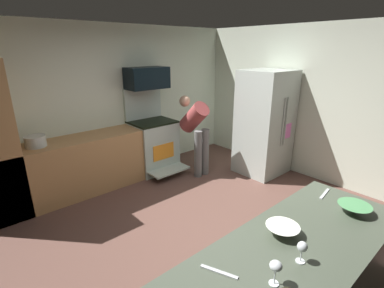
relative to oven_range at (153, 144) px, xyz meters
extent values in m
cube|color=brown|center=(-0.55, -1.97, -0.52)|extent=(5.20, 4.80, 0.02)
cube|color=silver|center=(-0.55, 0.37, 0.79)|extent=(5.20, 0.12, 2.60)
cube|color=silver|center=(1.99, -1.97, 0.79)|extent=(0.12, 4.80, 2.60)
cube|color=#AE7D4D|center=(-1.45, 0.01, -0.06)|extent=(2.40, 0.60, 0.90)
cube|color=#AFC0B6|center=(0.00, -0.01, -0.05)|extent=(0.76, 0.64, 0.92)
cube|color=black|center=(0.00, -0.01, 0.42)|extent=(0.76, 0.64, 0.03)
cube|color=#AFC0B6|center=(0.00, 0.28, 0.73)|extent=(0.76, 0.06, 0.57)
cube|color=orange|center=(0.00, -0.33, -0.06)|extent=(0.44, 0.01, 0.28)
cube|color=#AFC0B6|center=(0.00, -0.49, -0.37)|extent=(0.72, 0.32, 0.03)
cube|color=black|center=(0.00, 0.09, 1.20)|extent=(0.74, 0.38, 0.37)
cube|color=#B3BEB6|center=(1.48, -1.39, 0.42)|extent=(0.84, 0.76, 1.86)
cylinder|color=#B3BEB6|center=(1.44, -1.78, 0.51)|extent=(0.02, 0.02, 0.84)
cylinder|color=#B3BEB6|center=(1.52, -1.78, 0.51)|extent=(0.02, 0.02, 0.84)
cube|color=#DD70C0|center=(1.64, -1.77, 0.33)|extent=(0.20, 0.01, 0.26)
cylinder|color=slate|center=(0.43, -0.78, -0.09)|extent=(0.14, 0.14, 0.85)
cylinder|color=slate|center=(0.60, -0.78, -0.09)|extent=(0.14, 0.14, 0.85)
cylinder|color=#9C4040|center=(0.51, -0.58, 0.53)|extent=(0.30, 0.62, 0.61)
sphere|color=tan|center=(0.51, -0.32, 0.79)|extent=(0.20, 0.20, 0.20)
cone|color=#4F9258|center=(-0.36, -3.57, 0.43)|extent=(0.26, 0.26, 0.07)
cone|color=white|center=(-1.07, -3.33, 0.43)|extent=(0.25, 0.25, 0.07)
cylinder|color=silver|center=(-1.51, -3.56, 0.39)|extent=(0.06, 0.06, 0.01)
cylinder|color=silver|center=(-1.51, -3.56, 0.44)|extent=(0.01, 0.01, 0.09)
ellipsoid|color=silver|center=(-1.51, -3.56, 0.52)|extent=(0.07, 0.07, 0.06)
cylinder|color=silver|center=(-1.23, -3.57, 0.39)|extent=(0.06, 0.06, 0.01)
cylinder|color=silver|center=(-1.23, -3.57, 0.43)|extent=(0.01, 0.01, 0.08)
ellipsoid|color=silver|center=(-1.23, -3.57, 0.51)|extent=(0.06, 0.06, 0.07)
cube|color=#B7BABF|center=(-0.22, -3.26, 0.39)|extent=(0.25, 0.06, 0.01)
cube|color=#B7BABF|center=(-1.69, -3.28, 0.39)|extent=(0.12, 0.23, 0.01)
cylinder|color=#B8BEB9|center=(-1.92, 0.01, 0.47)|extent=(0.28, 0.28, 0.16)
camera|label=1|loc=(-2.73, -4.22, 1.70)|focal=26.37mm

